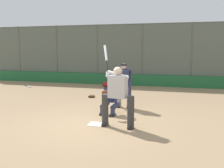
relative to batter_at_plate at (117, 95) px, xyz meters
name	(u,v)px	position (x,y,z in m)	size (l,w,h in m)	color
ground_plane	(96,124)	(0.66, -0.09, -0.92)	(160.00, 160.00, 0.00)	#9E7F5B
home_plate_marker	(96,124)	(0.66, -0.09, -0.91)	(0.43, 0.43, 0.01)	white
backstop_fence	(142,53)	(0.66, -8.28, 0.96)	(21.89, 0.08, 3.58)	#515651
padding_wall	(142,80)	(0.66, -8.18, -0.59)	(21.37, 0.18, 0.65)	#236638
bleachers_beyond	(121,73)	(2.52, -10.78, -0.43)	(15.27, 2.50, 1.48)	slate
batter_at_plate	(117,95)	(0.00, 0.00, 0.00)	(1.03, 0.70, 2.27)	#333333
catcher_behind_plate	(109,98)	(0.59, -1.25, -0.35)	(0.61, 0.75, 1.10)	#2D334C
umpire_home	(124,84)	(0.37, -2.36, -0.05)	(0.66, 0.40, 1.63)	gray
spare_bat_near_backstop	(29,86)	(6.71, -5.94, -0.89)	(0.71, 0.47, 0.07)	black
fielding_glove_on_dirt	(92,96)	(2.21, -3.94, -0.86)	(0.32, 0.24, 0.11)	#56331E
equipment_bag_dugout_side	(112,85)	(2.12, -7.11, -0.76)	(1.17, 0.31, 0.31)	maroon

